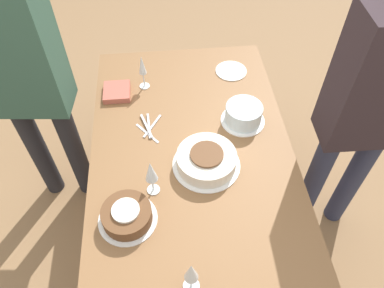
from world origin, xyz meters
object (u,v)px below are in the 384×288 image
Objects in this scene: cake_back_decorated at (243,114)px; wine_glass_extra at (142,67)px; wine_glass_far at (191,273)px; cake_front_chocolate at (127,215)px; cake_center_white at (206,160)px; person_cutting at (23,76)px; wine_glass_near at (151,172)px; person_watching at (373,105)px.

cake_back_decorated is 1.10× the size of wine_glass_extra.
wine_glass_far is at bearing -22.97° from cake_back_decorated.
cake_back_decorated is 1.14× the size of wine_glass_far.
cake_back_decorated reaches higher than cake_front_chocolate.
cake_center_white is 1.60× the size of wine_glass_far.
cake_center_white is 1.27× the size of cake_front_chocolate.
person_cutting is (-0.20, -1.06, 0.17)m from cake_back_decorated.
wine_glass_near is 0.45m from wine_glass_far.
wine_glass_far is at bearing 7.74° from wine_glass_extra.
cake_center_white is 0.19× the size of person_watching.
wine_glass_far reaches higher than cake_front_chocolate.
cake_back_decorated is (-0.26, 0.22, 0.01)m from cake_center_white.
cake_back_decorated is at bearing 128.62° from wine_glass_near.
wine_glass_far is 0.12× the size of person_watching.
person_watching reaches higher than cake_center_white.
cake_front_chocolate is (0.25, -0.36, -0.00)m from cake_center_white.
wine_glass_near is 1.01× the size of wine_glass_far.
cake_center_white is at bearing 7.97° from person_watching.
cake_back_decorated is 0.14× the size of person_watching.
person_cutting is (0.11, -0.57, 0.08)m from wine_glass_extra.
cake_back_decorated is at bearing 131.32° from cake_front_chocolate.
wine_glass_extra is at bearing -154.40° from cake_center_white.
wine_glass_extra reaches higher than cake_back_decorated.
wine_glass_far reaches higher than cake_center_white.
wine_glass_extra is at bearing 174.19° from cake_front_chocolate.
cake_center_white is 0.34m from cake_back_decorated.
person_cutting reaches higher than wine_glass_near.
cake_front_chocolate is at bearing -5.81° from wine_glass_extra.
person_watching is at bearing -7.62° from person_cutting.
cake_center_white is at bearing 114.53° from wine_glass_near.
cake_front_chocolate is 0.83m from wine_glass_extra.
wine_glass_near is at bearing -65.47° from cake_center_white.
cake_center_white is at bearing 167.35° from wine_glass_far.
person_cutting is (-0.71, -0.49, 0.18)m from cake_front_chocolate.
cake_front_chocolate is at bearing -55.34° from cake_center_white.
cake_front_chocolate is at bearing -49.99° from person_cutting.
person_watching is (0.17, 0.53, 0.18)m from cake_back_decorated.
person_watching is at bearing 64.52° from wine_glass_extra.
cake_back_decorated is 0.59m from wine_glass_extra.
cake_center_white is 0.29m from wine_glass_near.
cake_center_white is 1.41× the size of cake_back_decorated.
cake_back_decorated is at bearing 157.03° from wine_glass_far.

